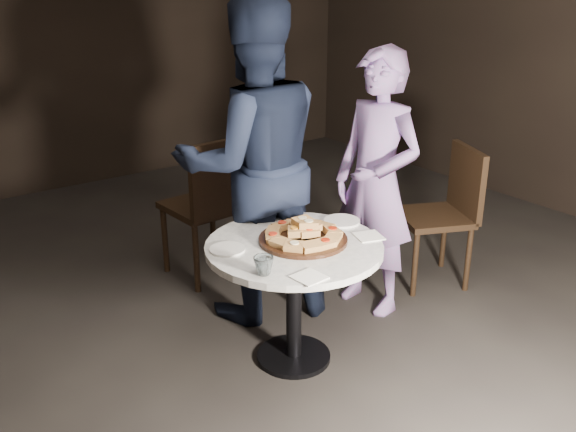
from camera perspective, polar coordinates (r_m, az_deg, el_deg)
The scene contains 13 objects.
floor at distance 3.44m, azimuth 1.69°, elevation -12.39°, with size 7.00×7.00×0.00m, color black.
table at distance 3.16m, azimuth 0.54°, elevation -4.51°, with size 0.97×0.97×0.65m.
serving_board at distance 3.14m, azimuth 1.34°, elevation -2.10°, with size 0.44×0.44×0.02m, color black.
focaccia_pile at distance 3.12m, azimuth 1.41°, elevation -1.40°, with size 0.39×0.38×0.10m.
plate_left at distance 3.05m, azimuth -5.42°, elevation -2.95°, with size 0.17×0.17×0.01m, color white.
plate_right at distance 3.38m, azimuth 4.80°, elevation -0.44°, with size 0.19×0.19×0.01m, color white.
water_glass at distance 2.80m, azimuth -2.19°, elevation -4.43°, with size 0.09×0.09×0.08m, color silver.
napkin_near at distance 2.78m, azimuth 1.89°, elevation -5.46°, with size 0.13×0.13×0.01m, color white.
napkin_far at distance 3.21m, azimuth 7.18°, elevation -1.80°, with size 0.13×0.13×0.01m, color white.
chair_far at distance 4.04m, azimuth -6.83°, elevation 1.48°, with size 0.47×0.49×0.95m.
chair_right at distance 4.13m, azimuth 13.98°, elevation 0.85°, with size 0.56×0.55×0.88m.
diner_navy at distance 3.52m, azimuth -3.10°, elevation 4.63°, with size 0.87×0.68×1.80m, color black.
diner_teal at distance 3.65m, azimuth 7.86°, elevation 2.86°, with size 0.56×0.36×1.52m, color #7C639C.
Camera 1 is at (-1.77, -2.24, 1.91)m, focal length 40.00 mm.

